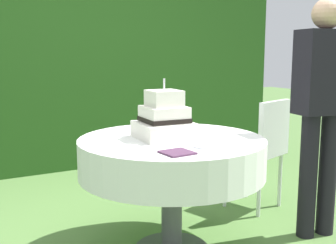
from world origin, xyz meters
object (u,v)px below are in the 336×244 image
Objects in this scene: cake_table at (172,157)px; standing_person at (322,102)px; wedding_cake at (164,120)px; garden_chair at (262,144)px; serving_plate_far at (206,146)px; napkin_stack at (177,153)px; serving_plate_near at (191,129)px.

cake_table is 0.72× the size of standing_person.
wedding_cake is 0.41× the size of garden_chair.
standing_person is at bearing -16.27° from wedding_cake.
standing_person is at bearing -15.22° from cake_table.
standing_person is (0.95, 0.03, 0.19)m from serving_plate_far.
cake_table is 1.29× the size of garden_chair.
napkin_stack is 1.35m from garden_chair.
wedding_cake is 1.08m from standing_person.
garden_chair is (1.03, 0.26, -0.31)m from wedding_cake.
standing_person reaches higher than napkin_stack.
garden_chair is at bearing 90.12° from standing_person.
wedding_cake is 0.36m from serving_plate_far.
garden_chair is 0.56× the size of standing_person.
serving_plate_far is 0.22m from napkin_stack.
napkin_stack is at bearing -164.84° from serving_plate_far.
serving_plate_near is 0.75× the size of serving_plate_far.
serving_plate_far is (-0.21, -0.50, 0.00)m from serving_plate_near.
wedding_cake is (-0.04, 0.03, 0.23)m from cake_table.
standing_person is at bearing -32.12° from serving_plate_near.
napkin_stack is (-0.17, -0.36, 0.13)m from cake_table.
wedding_cake is at bearing 103.42° from serving_plate_far.
cake_table is 0.24m from wedding_cake.
garden_chair is at bearing 16.51° from cake_table.
wedding_cake is 0.43m from napkin_stack.
wedding_cake reaches higher than napkin_stack.
standing_person is (1.03, -0.30, 0.08)m from wedding_cake.
serving_plate_far reaches higher than napkin_stack.
standing_person reaches higher than garden_chair.
serving_plate_near is at bearing 52.53° from napkin_stack.
standing_person is (0.99, -0.27, 0.32)m from cake_table.
wedding_cake reaches higher than serving_plate_near.
garden_chair reaches higher than cake_table.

